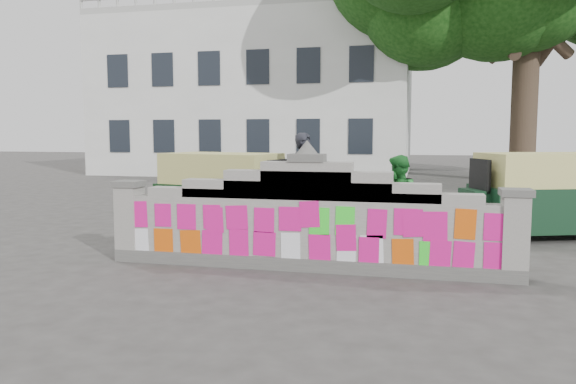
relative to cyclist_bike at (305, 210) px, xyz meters
name	(u,v)px	position (x,y,z in m)	size (l,w,h in m)	color
ground	(307,269)	(0.60, -2.74, -0.55)	(100.00, 100.00, 0.00)	#383533
parapet_wall	(307,222)	(0.60, -2.75, 0.20)	(6.48, 0.44, 2.01)	#4C4C49
building	(263,100)	(-6.40, 19.24, 3.46)	(16.00, 10.00, 8.90)	silver
cyclist_bike	(305,210)	(0.00, 0.00, 0.00)	(0.74, 2.11, 1.11)	black
cyclist_rider	(305,191)	(0.00, 0.00, 0.39)	(0.69, 0.45, 1.88)	black
pedestrian	(398,201)	(1.89, -0.66, 0.31)	(0.84, 0.65, 1.72)	#227D2E
rickshaw_left	(225,191)	(-1.83, 0.28, 0.32)	(3.15, 1.95, 1.69)	black
rickshaw_right	(540,194)	(4.66, 1.05, 0.34)	(3.19, 2.28, 1.72)	black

